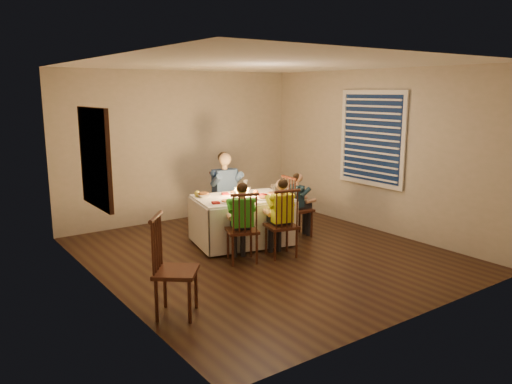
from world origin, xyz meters
TOP-DOWN VIEW (x-y plane):
  - ground at (0.00, 0.00)m, footprint 5.00×5.00m
  - wall_left at (-2.25, 0.00)m, footprint 0.02×5.00m
  - wall_right at (2.25, 0.00)m, footprint 0.02×5.00m
  - wall_back at (0.00, 2.50)m, footprint 4.50×0.02m
  - ceiling at (0.00, 0.00)m, footprint 5.00×5.00m
  - dining_table at (0.01, 0.60)m, footprint 1.55×1.26m
  - chair_adult at (0.19, 1.35)m, footprint 0.42×0.41m
  - chair_near_left at (-0.45, -0.08)m, footprint 0.51×0.50m
  - chair_near_right at (0.12, -0.21)m, footprint 0.48×0.46m
  - chair_end at (0.94, 0.41)m, footprint 0.41×0.43m
  - chair_extra at (-1.90, -1.05)m, footprint 0.59×0.60m
  - adult at (0.19, 1.35)m, footprint 0.51×0.47m
  - child_green at (-0.45, -0.08)m, footprint 0.46×0.44m
  - child_yellow at (0.12, -0.21)m, footprint 0.44×0.41m
  - child_teal at (0.94, 0.41)m, footprint 0.31×0.34m
  - setting_adult at (0.07, 0.85)m, footprint 0.31×0.31m
  - setting_green at (-0.36, 0.40)m, footprint 0.31×0.31m
  - setting_yellow at (0.19, 0.29)m, footprint 0.31×0.31m
  - setting_teal at (0.49, 0.46)m, footprint 0.31×0.31m
  - candle_left at (-0.09, 0.62)m, footprint 0.06×0.06m
  - candle_right at (0.11, 0.58)m, footprint 0.06×0.06m
  - squash at (-0.52, 1.00)m, footprint 0.09×0.09m
  - orange_fruit at (0.26, 0.59)m, footprint 0.08×0.08m
  - serving_bowl at (-0.46, 0.92)m, footprint 0.21×0.21m
  - wall_mirror at (-2.22, 0.30)m, footprint 0.06×0.95m
  - window_blinds at (2.21, 0.10)m, footprint 0.07×1.34m

SIDE VIEW (x-z plane):
  - ground at x=0.00m, z-range 0.00..0.00m
  - chair_adult at x=0.19m, z-range -0.49..0.49m
  - chair_near_left at x=-0.45m, z-range -0.49..0.49m
  - chair_near_right at x=0.12m, z-range -0.49..0.49m
  - chair_end at x=0.94m, z-range -0.49..0.49m
  - chair_extra at x=-1.90m, z-range -0.53..0.53m
  - adult at x=0.19m, z-range -0.65..0.65m
  - child_green at x=-0.45m, z-range -0.54..0.54m
  - child_yellow at x=0.12m, z-range -0.55..0.55m
  - child_teal at x=0.94m, z-range -0.50..0.50m
  - dining_table at x=0.01m, z-range 0.17..0.85m
  - setting_adult at x=0.07m, z-range 0.72..0.73m
  - setting_green at x=-0.36m, z-range 0.72..0.73m
  - setting_yellow at x=0.19m, z-range 0.72..0.73m
  - setting_teal at x=0.49m, z-range 0.72..0.73m
  - serving_bowl at x=-0.46m, z-range 0.71..0.76m
  - orange_fruit at x=0.26m, z-range 0.71..0.79m
  - squash at x=-0.52m, z-range 0.71..0.80m
  - candle_left at x=-0.09m, z-range 0.71..0.81m
  - candle_right at x=0.11m, z-range 0.71..0.81m
  - wall_left at x=-2.25m, z-range 0.00..2.60m
  - wall_right at x=2.25m, z-range 0.00..2.60m
  - wall_back at x=0.00m, z-range 0.00..2.60m
  - wall_mirror at x=-2.22m, z-range 0.92..2.08m
  - window_blinds at x=2.21m, z-range 0.73..2.27m
  - ceiling at x=0.00m, z-range 2.60..2.60m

